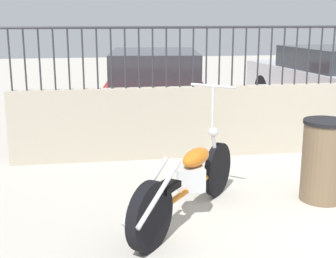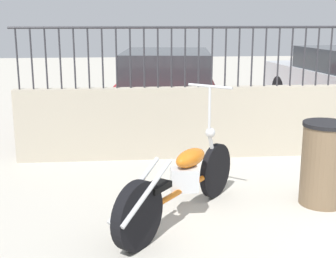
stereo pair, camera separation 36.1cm
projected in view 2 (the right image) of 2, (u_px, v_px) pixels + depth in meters
name	position (u px, v px, depth m)	size (l,w,h in m)	color
low_wall	(313.00, 120.00, 6.97)	(8.68, 0.18, 1.04)	#B2A893
fence_railing	(318.00, 46.00, 6.72)	(8.68, 0.04, 0.86)	#2D2D33
motorcycle_orange	(177.00, 185.00, 4.65)	(1.41, 1.74, 1.33)	black
trash_bin	(324.00, 164.00, 5.10)	(0.51, 0.51, 0.93)	brown
car_red	(167.00, 86.00, 9.24)	(2.31, 4.73, 1.38)	black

